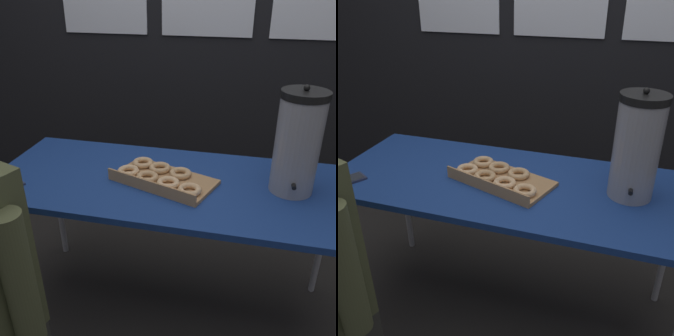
{
  "view_description": "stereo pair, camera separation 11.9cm",
  "coord_description": "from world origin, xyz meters",
  "views": [
    {
      "loc": [
        0.32,
        -1.37,
        1.51
      ],
      "look_at": [
        -0.01,
        0.0,
        0.8
      ],
      "focal_mm": 40.0,
      "sensor_mm": 36.0,
      "label": 1
    },
    {
      "loc": [
        0.43,
        -1.34,
        1.51
      ],
      "look_at": [
        -0.01,
        0.0,
        0.8
      ],
      "focal_mm": 40.0,
      "sensor_mm": 36.0,
      "label": 2
    }
  ],
  "objects": [
    {
      "name": "donut_box",
      "position": [
        -0.03,
        -0.01,
        0.76
      ],
      "size": [
        0.48,
        0.35,
        0.05
      ],
      "rotation": [
        0.0,
        0.0,
        -0.33
      ],
      "color": "tan",
      "rests_on": "folding_table"
    },
    {
      "name": "cell_phone",
      "position": [
        -0.65,
        -0.22,
        0.74
      ],
      "size": [
        0.14,
        0.16,
        0.01
      ],
      "rotation": [
        0.0,
        0.0,
        -0.52
      ],
      "color": "#2D334C",
      "rests_on": "folding_table"
    },
    {
      "name": "coffee_urn",
      "position": [
        0.5,
        0.04,
        0.95
      ],
      "size": [
        0.18,
        0.2,
        0.44
      ],
      "color": "#939399",
      "rests_on": "folding_table"
    },
    {
      "name": "folding_table",
      "position": [
        0.0,
        0.0,
        0.69
      ],
      "size": [
        1.55,
        0.66,
        0.74
      ],
      "color": "navy",
      "rests_on": "ground"
    },
    {
      "name": "back_wall",
      "position": [
        0.0,
        1.03,
        1.39
      ],
      "size": [
        6.0,
        0.11,
        2.78
      ],
      "color": "black",
      "rests_on": "ground"
    },
    {
      "name": "ground_plane",
      "position": [
        0.0,
        0.0,
        0.0
      ],
      "size": [
        12.0,
        12.0,
        0.0
      ],
      "primitive_type": "plane",
      "color": "#2D2B28"
    }
  ]
}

